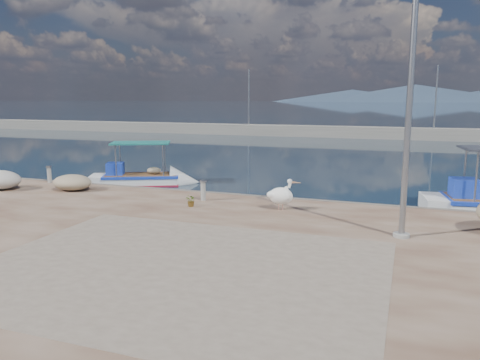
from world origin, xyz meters
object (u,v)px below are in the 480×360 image
Objects in this scene: pelican at (281,195)px; boat_left at (141,180)px; bollard_near at (203,190)px; lamp_post at (409,114)px.

boat_left is at bearing 130.82° from pelican.
lamp_post is at bearing -18.80° from bollard_near.
boat_left is 7.02m from bollard_near.
bollard_near is at bearing -64.23° from boat_left.
lamp_post is at bearing -53.71° from boat_left.
boat_left is 4.75× the size of pelican.
boat_left reaches higher than bollard_near.
boat_left is 9.85m from pelican.
boat_left is at bearing 151.23° from lamp_post.
lamp_post reaches higher than boat_left.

